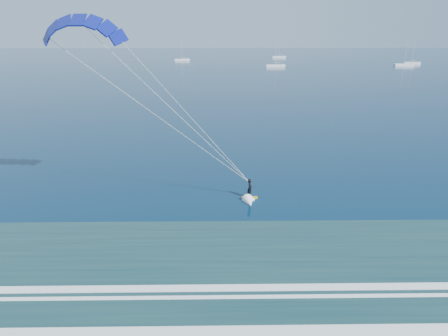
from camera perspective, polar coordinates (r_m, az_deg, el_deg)
kitesurfer_rig at (r=35.53m, az=-8.05°, el=8.84°), size 19.58×4.41×17.82m
sailboat_0 at (r=243.36m, az=-6.01°, el=15.13°), size 8.27×2.40×11.21m
sailboat_1 at (r=198.45m, az=7.34°, el=14.30°), size 8.79×2.40×12.18m
sailboat_2 at (r=274.97m, az=7.84°, el=15.46°), size 8.53×2.40×11.63m
sailboat_3 at (r=235.69m, az=25.25°, el=13.40°), size 8.33×2.40×11.43m
sailboat_4 at (r=221.29m, az=24.31°, el=13.30°), size 9.22×2.40×12.43m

